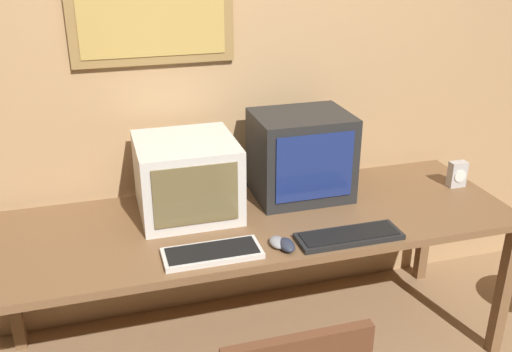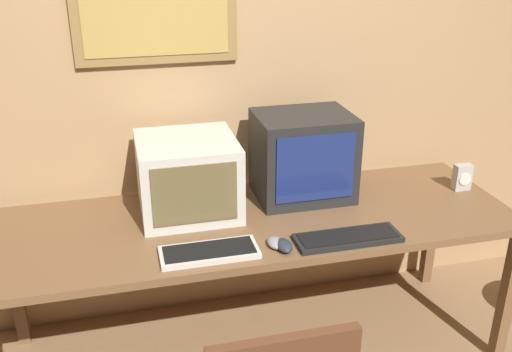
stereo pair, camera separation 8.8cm
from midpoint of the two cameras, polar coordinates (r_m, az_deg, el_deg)
name	(u,v)px [view 2 (the right image)]	position (r m, az deg, el deg)	size (l,w,h in m)	color
wall_back	(231,73)	(2.85, -1.61, 10.28)	(8.00, 0.08, 2.60)	tan
desk	(256,229)	(2.63, 0.96, -5.37)	(2.38, 0.79, 0.75)	brown
monitor_left	(188,176)	(2.61, -5.88, 0.00)	(0.44, 0.45, 0.35)	beige
monitor_right	(303,156)	(2.75, 5.63, 2.00)	(0.45, 0.37, 0.41)	black
keyboard_main	(209,252)	(2.32, -3.61, -7.61)	(0.40, 0.16, 0.03)	beige
keyboard_side	(348,238)	(2.45, 10.18, -6.11)	(0.45, 0.15, 0.03)	black
mouse_near_keyboard	(275,243)	(2.37, 3.02, -6.68)	(0.07, 0.10, 0.03)	gray
mouse_far_corner	(284,246)	(2.35, 3.92, -6.96)	(0.06, 0.11, 0.04)	#282D3D
desk_clock	(462,177)	(3.05, 20.70, -0.12)	(0.09, 0.05, 0.13)	#B7B2AD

